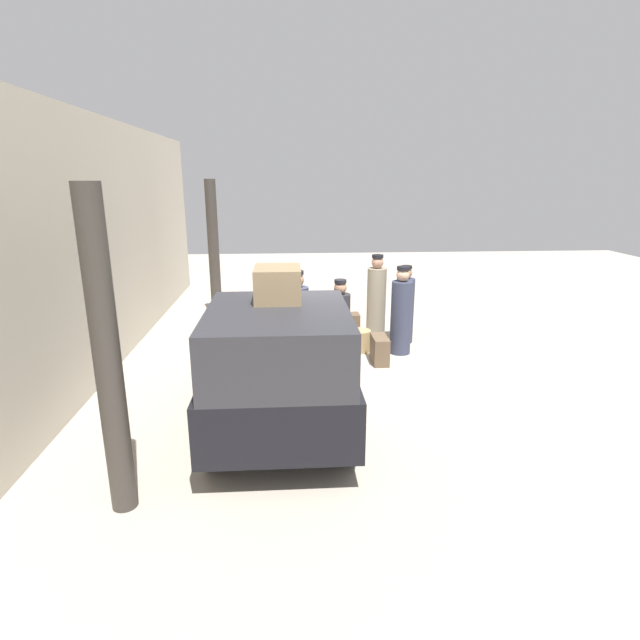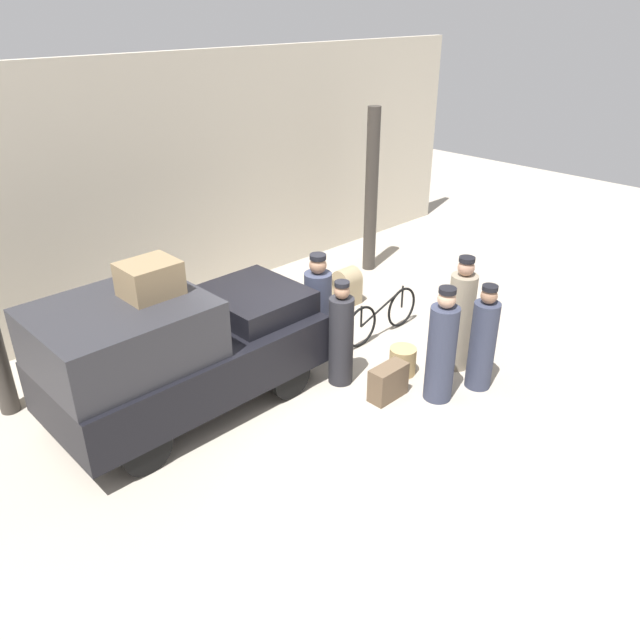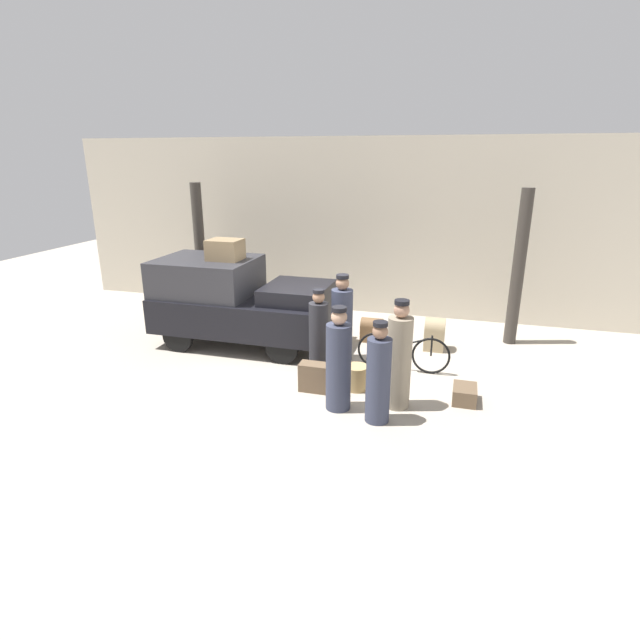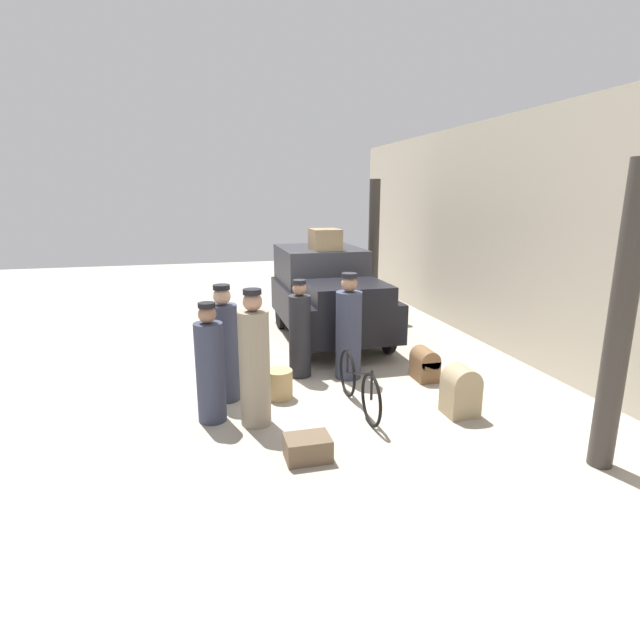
{
  "view_description": "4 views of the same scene",
  "coord_description": "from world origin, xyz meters",
  "px_view_note": "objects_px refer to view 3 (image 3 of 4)",
  "views": [
    {
      "loc": [
        -8.47,
        0.78,
        3.44
      ],
      "look_at": [
        0.2,
        0.2,
        0.95
      ],
      "focal_mm": 28.0,
      "sensor_mm": 36.0,
      "label": 1
    },
    {
      "loc": [
        -5.62,
        -5.8,
        5.25
      ],
      "look_at": [
        0.2,
        0.2,
        0.95
      ],
      "focal_mm": 35.0,
      "sensor_mm": 36.0,
      "label": 2
    },
    {
      "loc": [
        2.76,
        -8.79,
        4.05
      ],
      "look_at": [
        0.2,
        0.2,
        0.95
      ],
      "focal_mm": 28.0,
      "sensor_mm": 36.0,
      "label": 3
    },
    {
      "loc": [
        8.24,
        -1.85,
        3.04
      ],
      "look_at": [
        0.2,
        0.2,
        0.95
      ],
      "focal_mm": 28.0,
      "sensor_mm": 36.0,
      "label": 4
    }
  ],
  "objects_px": {
    "truck": "(236,300)",
    "suitcase_black_upright": "(372,329)",
    "trunk_wicker_pale": "(465,394)",
    "trunk_barrel_dark": "(435,333)",
    "porter_lifting_near_truck": "(338,363)",
    "porter_with_bicycle": "(399,359)",
    "trunk_on_truck_roof": "(225,250)",
    "trunk_umber_medium": "(316,377)",
    "bicycle": "(403,353)",
    "conductor_in_dark_uniform": "(342,322)",
    "wicker_basket": "(356,377)",
    "porter_carrying_trunk": "(319,335)",
    "porter_standing_middle": "(378,377)"
  },
  "relations": [
    {
      "from": "truck",
      "to": "suitcase_black_upright",
      "type": "height_order",
      "value": "truck"
    },
    {
      "from": "trunk_wicker_pale",
      "to": "trunk_barrel_dark",
      "type": "bearing_deg",
      "value": 105.73
    },
    {
      "from": "porter_lifting_near_truck",
      "to": "porter_with_bicycle",
      "type": "relative_size",
      "value": 0.95
    },
    {
      "from": "trunk_on_truck_roof",
      "to": "truck",
      "type": "bearing_deg",
      "value": 0.0
    },
    {
      "from": "trunk_barrel_dark",
      "to": "trunk_wicker_pale",
      "type": "bearing_deg",
      "value": -74.27
    },
    {
      "from": "trunk_umber_medium",
      "to": "bicycle",
      "type": "bearing_deg",
      "value": 43.7
    },
    {
      "from": "conductor_in_dark_uniform",
      "to": "truck",
      "type": "bearing_deg",
      "value": 173.13
    },
    {
      "from": "truck",
      "to": "conductor_in_dark_uniform",
      "type": "height_order",
      "value": "truck"
    },
    {
      "from": "truck",
      "to": "trunk_wicker_pale",
      "type": "distance_m",
      "value": 5.27
    },
    {
      "from": "conductor_in_dark_uniform",
      "to": "porter_with_bicycle",
      "type": "bearing_deg",
      "value": -51.61
    },
    {
      "from": "wicker_basket",
      "to": "trunk_on_truck_roof",
      "type": "xyz_separation_m",
      "value": [
        -3.26,
        1.59,
        1.89
      ]
    },
    {
      "from": "trunk_on_truck_roof",
      "to": "porter_carrying_trunk",
      "type": "bearing_deg",
      "value": -24.15
    },
    {
      "from": "wicker_basket",
      "to": "trunk_wicker_pale",
      "type": "height_order",
      "value": "wicker_basket"
    },
    {
      "from": "porter_with_bicycle",
      "to": "trunk_barrel_dark",
      "type": "xyz_separation_m",
      "value": [
        0.43,
        2.84,
        -0.49
      ]
    },
    {
      "from": "wicker_basket",
      "to": "trunk_umber_medium",
      "type": "bearing_deg",
      "value": -157.75
    },
    {
      "from": "bicycle",
      "to": "wicker_basket",
      "type": "height_order",
      "value": "bicycle"
    },
    {
      "from": "bicycle",
      "to": "porter_standing_middle",
      "type": "xyz_separation_m",
      "value": [
        -0.15,
        -2.07,
        0.38
      ]
    },
    {
      "from": "trunk_wicker_pale",
      "to": "trunk_umber_medium",
      "type": "bearing_deg",
      "value": -173.51
    },
    {
      "from": "wicker_basket",
      "to": "trunk_barrel_dark",
      "type": "xyz_separation_m",
      "value": [
        1.23,
        2.39,
        0.14
      ]
    },
    {
      "from": "truck",
      "to": "wicker_basket",
      "type": "relative_size",
      "value": 8.59
    },
    {
      "from": "truck",
      "to": "porter_lifting_near_truck",
      "type": "relative_size",
      "value": 2.16
    },
    {
      "from": "trunk_umber_medium",
      "to": "trunk_wicker_pale",
      "type": "distance_m",
      "value": 2.59
    },
    {
      "from": "wicker_basket",
      "to": "porter_standing_middle",
      "type": "distance_m",
      "value": 1.28
    },
    {
      "from": "porter_lifting_near_truck",
      "to": "porter_carrying_trunk",
      "type": "xyz_separation_m",
      "value": [
        -0.71,
        1.3,
        -0.04
      ]
    },
    {
      "from": "porter_carrying_trunk",
      "to": "suitcase_black_upright",
      "type": "bearing_deg",
      "value": 71.09
    },
    {
      "from": "porter_with_bicycle",
      "to": "porter_standing_middle",
      "type": "xyz_separation_m",
      "value": [
        -0.24,
        -0.57,
        -0.09
      ]
    },
    {
      "from": "truck",
      "to": "trunk_umber_medium",
      "type": "xyz_separation_m",
      "value": [
        2.39,
        -1.87,
        -0.74
      ]
    },
    {
      "from": "porter_standing_middle",
      "to": "suitcase_black_upright",
      "type": "bearing_deg",
      "value": 101.6
    },
    {
      "from": "truck",
      "to": "conductor_in_dark_uniform",
      "type": "distance_m",
      "value": 2.5
    },
    {
      "from": "bicycle",
      "to": "suitcase_black_upright",
      "type": "height_order",
      "value": "bicycle"
    },
    {
      "from": "trunk_umber_medium",
      "to": "trunk_on_truck_roof",
      "type": "height_order",
      "value": "trunk_on_truck_roof"
    },
    {
      "from": "suitcase_black_upright",
      "to": "porter_standing_middle",
      "type": "bearing_deg",
      "value": -78.4
    },
    {
      "from": "trunk_umber_medium",
      "to": "trunk_on_truck_roof",
      "type": "bearing_deg",
      "value": 144.15
    },
    {
      "from": "wicker_basket",
      "to": "conductor_in_dark_uniform",
      "type": "distance_m",
      "value": 1.54
    },
    {
      "from": "truck",
      "to": "porter_with_bicycle",
      "type": "distance_m",
      "value": 4.37
    },
    {
      "from": "porter_standing_middle",
      "to": "trunk_barrel_dark",
      "type": "height_order",
      "value": "porter_standing_middle"
    },
    {
      "from": "porter_with_bicycle",
      "to": "trunk_umber_medium",
      "type": "xyz_separation_m",
      "value": [
        -1.47,
        0.18,
        -0.59
      ]
    },
    {
      "from": "conductor_in_dark_uniform",
      "to": "trunk_umber_medium",
      "type": "xyz_separation_m",
      "value": [
        -0.09,
        -1.57,
        -0.56
      ]
    },
    {
      "from": "conductor_in_dark_uniform",
      "to": "trunk_wicker_pale",
      "type": "distance_m",
      "value": 2.88
    },
    {
      "from": "suitcase_black_upright",
      "to": "porter_lifting_near_truck",
      "type": "bearing_deg",
      "value": -89.52
    },
    {
      "from": "suitcase_black_upright",
      "to": "trunk_on_truck_roof",
      "type": "bearing_deg",
      "value": -163.34
    },
    {
      "from": "bicycle",
      "to": "wicker_basket",
      "type": "xyz_separation_m",
      "value": [
        -0.71,
        -1.04,
        -0.16
      ]
    },
    {
      "from": "trunk_on_truck_roof",
      "to": "trunk_umber_medium",
      "type": "bearing_deg",
      "value": -35.85
    },
    {
      "from": "porter_lifting_near_truck",
      "to": "trunk_on_truck_roof",
      "type": "distance_m",
      "value": 4.13
    },
    {
      "from": "porter_with_bicycle",
      "to": "trunk_on_truck_roof",
      "type": "bearing_deg",
      "value": 153.25
    },
    {
      "from": "trunk_on_truck_roof",
      "to": "bicycle",
      "type": "bearing_deg",
      "value": -7.89
    },
    {
      "from": "truck",
      "to": "porter_carrying_trunk",
      "type": "height_order",
      "value": "truck"
    },
    {
      "from": "bicycle",
      "to": "suitcase_black_upright",
      "type": "relative_size",
      "value": 3.33
    },
    {
      "from": "suitcase_black_upright",
      "to": "wicker_basket",
      "type": "bearing_deg",
      "value": -86.02
    },
    {
      "from": "bicycle",
      "to": "porter_with_bicycle",
      "type": "bearing_deg",
      "value": -86.58
    }
  ]
}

